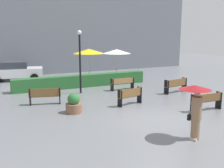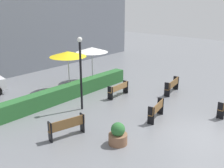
% 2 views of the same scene
% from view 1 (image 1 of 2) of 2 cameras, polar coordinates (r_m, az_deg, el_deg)
% --- Properties ---
extents(ground_plane, '(60.00, 60.00, 0.00)m').
position_cam_1_polar(ground_plane, '(12.04, 9.20, -7.73)').
color(ground_plane, slate).
extents(bench_mid_center, '(1.54, 0.61, 0.91)m').
position_cam_1_polar(bench_mid_center, '(14.20, 4.02, -2.46)').
color(bench_mid_center, brown).
rests_on(bench_mid_center, ground).
extents(bench_near_right, '(1.78, 0.42, 0.88)m').
position_cam_1_polar(bench_near_right, '(13.99, 20.00, -3.36)').
color(bench_near_right, brown).
rests_on(bench_near_right, ground).
extents(bench_far_right, '(1.83, 0.64, 0.91)m').
position_cam_1_polar(bench_far_right, '(17.59, 13.81, -0.14)').
color(bench_far_right, brown).
rests_on(bench_far_right, ground).
extents(bench_far_left, '(1.71, 0.72, 0.90)m').
position_cam_1_polar(bench_far_left, '(14.71, -14.42, -2.32)').
color(bench_far_left, brown).
rests_on(bench_far_left, ground).
extents(bench_back_row, '(1.72, 0.41, 0.82)m').
position_cam_1_polar(bench_back_row, '(17.97, 2.33, 0.27)').
color(bench_back_row, '#9E7242').
rests_on(bench_back_row, ground).
extents(pedestrian_with_umbrella, '(1.15, 1.15, 2.02)m').
position_cam_1_polar(pedestrian_with_umbrella, '(9.91, 17.75, -3.79)').
color(pedestrian_with_umbrella, '#8C6B4C').
rests_on(pedestrian_with_umbrella, ground).
extents(planter_pot, '(0.80, 0.80, 0.98)m').
position_cam_1_polar(planter_pot, '(12.97, -8.33, -4.40)').
color(planter_pot, brown).
rests_on(planter_pot, ground).
extents(lamp_post, '(0.28, 0.28, 4.02)m').
position_cam_1_polar(lamp_post, '(16.81, -7.02, 6.23)').
color(lamp_post, black).
rests_on(lamp_post, ground).
extents(patio_umbrella_yellow, '(2.38, 2.38, 2.67)m').
position_cam_1_polar(patio_umbrella_yellow, '(20.17, -5.08, 7.13)').
color(patio_umbrella_yellow, silver).
rests_on(patio_umbrella_yellow, ground).
extents(patio_umbrella_white, '(2.32, 2.32, 2.57)m').
position_cam_1_polar(patio_umbrella_white, '(21.40, 0.99, 7.12)').
color(patio_umbrella_white, silver).
rests_on(patio_umbrella_white, ground).
extents(hedge_strip, '(9.80, 0.70, 0.89)m').
position_cam_1_polar(hedge_strip, '(19.06, -6.42, 0.68)').
color(hedge_strip, '#28602D').
rests_on(hedge_strip, ground).
extents(building_facade, '(28.00, 1.20, 11.81)m').
position_cam_1_polar(building_facade, '(26.28, -11.11, 15.33)').
color(building_facade, slate).
rests_on(building_facade, ground).
extents(parked_car, '(4.43, 2.52, 1.57)m').
position_cam_1_polar(parked_car, '(22.90, -20.32, 2.75)').
color(parked_car, silver).
rests_on(parked_car, ground).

